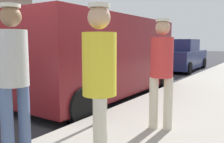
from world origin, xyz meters
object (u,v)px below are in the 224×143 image
Objects in this scene: pedestrian_in_gray at (14,71)px; pedestrian_in_red at (162,67)px; parked_sedan_ahead at (180,56)px; parked_van at (103,55)px; pedestrian_in_yellow at (99,79)px; parking_meter_near at (97,62)px.

pedestrian_in_red is (1.05, 1.83, -0.05)m from pedestrian_in_gray.
pedestrian_in_gray is 0.40× the size of parked_sedan_ahead.
parked_van is (-1.42, 3.69, -0.02)m from pedestrian_in_gray.
pedestrian_in_red is 9.79m from parked_sedan_ahead.
parked_van reaches higher than pedestrian_in_yellow.
pedestrian_in_gray reaches higher than pedestrian_in_red.
pedestrian_in_yellow is at bearing -54.40° from parked_van.
parking_meter_near is 0.89× the size of pedestrian_in_red.
parking_meter_near is 2.68m from parked_van.
pedestrian_in_yellow is at bearing -90.43° from pedestrian_in_red.
pedestrian_in_gray is 1.07m from pedestrian_in_yellow.
parked_van is at bearing 143.09° from pedestrian_in_red.
parked_sedan_ahead is at bearing 106.40° from pedestrian_in_red.
parked_sedan_ahead is at bearing 104.08° from pedestrian_in_yellow.
parked_sedan_ahead is (-2.76, 9.39, -0.38)m from pedestrian_in_red.
pedestrian_in_red is at bearing -36.91° from parked_van.
pedestrian_in_yellow is 0.33× the size of parked_van.
parked_sedan_ahead is (-0.29, 7.53, -0.41)m from parked_van.
pedestrian_in_yellow is at bearing 13.85° from pedestrian_in_gray.
pedestrian_in_gray is at bearing -119.74° from pedestrian_in_red.
pedestrian_in_yellow is at bearing -51.59° from parking_meter_near.
pedestrian_in_red is at bearing 60.26° from pedestrian_in_gray.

